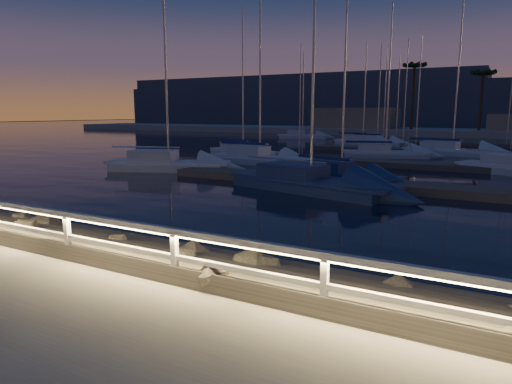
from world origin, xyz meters
TOP-DOWN VIEW (x-y plane):
  - ground at (0.00, 0.00)m, footprint 400.00×400.00m
  - harbor_water at (0.00, 31.22)m, footprint 400.00×440.00m
  - guard_rail at (-0.07, -0.00)m, footprint 44.11×0.12m
  - riprap at (-0.29, 1.01)m, footprint 37.41×2.92m
  - floating_docks at (0.00, 32.50)m, footprint 22.00×36.00m
  - far_shore at (-0.12, 74.05)m, footprint 160.00×14.00m
  - palm_left at (-8.00, 72.00)m, footprint 3.00×3.00m
  - palm_center at (2.00, 73.00)m, footprint 3.00×3.00m
  - distant_hills at (-22.13, 133.69)m, footprint 230.00×37.50m
  - sailboat_a at (-13.33, 16.72)m, footprint 8.30×4.89m
  - sailboat_b at (-1.79, 17.68)m, footprint 7.15×4.02m
  - sailboat_c at (-2.21, 14.13)m, footprint 9.05×4.53m
  - sailboat_e at (-9.90, 23.05)m, footprint 8.00×3.02m
  - sailboat_f at (-14.26, 28.06)m, footprint 7.58×4.49m
  - sailboat_i at (-9.00, 46.92)m, footprint 6.93×2.66m
  - sailboat_j at (-2.95, 32.50)m, footprint 7.62×4.37m
  - sailboat_k at (1.77, 37.30)m, footprint 8.72×3.61m
  - sailboat_m at (-20.19, 54.83)m, footprint 7.39×4.54m
  - sailboat_n at (-7.29, 46.83)m, footprint 7.02×3.26m

SIDE VIEW (x-z plane):
  - harbor_water at x=0.00m, z-range -1.27..-0.67m
  - floating_docks at x=0.00m, z-range -0.60..-0.20m
  - sailboat_n at x=-7.29m, z-range -5.97..5.58m
  - sailboat_b at x=-1.79m, z-range -6.08..5.69m
  - sailboat_f at x=-14.26m, z-range -6.43..6.08m
  - sailboat_j at x=-2.95m, z-range -6.45..6.10m
  - sailboat_i at x=-9.00m, z-range -5.97..5.62m
  - sailboat_k at x=1.77m, z-range -7.35..7.03m
  - sailboat_m at x=-20.19m, z-range -6.30..5.99m
  - sailboat_c at x=-2.21m, z-range -7.55..7.25m
  - sailboat_e at x=-9.90m, z-range -6.84..6.57m
  - sailboat_a at x=-13.33m, z-range -7.00..6.76m
  - riprap at x=-0.29m, z-range -0.75..0.52m
  - ground at x=0.00m, z-range 0.00..0.00m
  - far_shore at x=-0.12m, z-range -2.31..2.89m
  - guard_rail at x=-0.07m, z-range 0.24..1.30m
  - distant_hills at x=-22.13m, z-range -4.26..13.74m
  - palm_center at x=2.00m, z-range 3.93..13.63m
  - palm_left at x=-8.00m, z-range 4.54..15.74m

